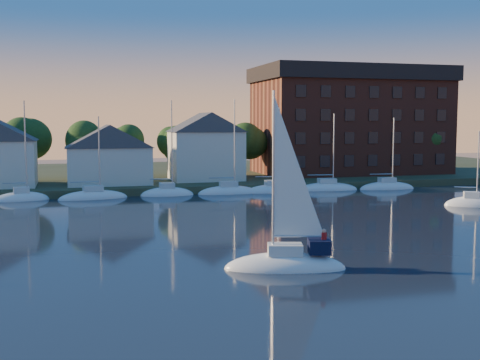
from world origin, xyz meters
name	(u,v)px	position (x,y,z in m)	size (l,w,h in m)	color
ground	(310,315)	(0.00, 0.00, 0.00)	(260.00, 260.00, 0.00)	black
shoreline_land	(139,178)	(0.00, 75.00, 0.00)	(160.00, 50.00, 2.00)	#373E24
wooden_dock	(158,194)	(0.00, 52.00, 0.00)	(120.00, 3.00, 1.00)	brown
clubhouse_centre	(109,154)	(-6.00, 57.00, 5.13)	(11.55, 8.40, 8.08)	white
clubhouse_east	(206,146)	(8.00, 59.00, 6.00)	(10.50, 8.40, 9.80)	white
condo_block	(350,120)	(34.00, 64.95, 9.79)	(31.00, 17.00, 17.40)	brown
tree_line	(160,137)	(2.00, 63.00, 7.18)	(93.40, 5.40, 8.90)	#3A281A
moored_fleet	(130,197)	(-4.00, 49.00, 0.10)	(79.50, 2.40, 12.05)	white
hero_sailboat	(287,261)	(2.15, 9.06, 0.54)	(8.27, 4.58, 12.55)	white
drifting_sailboat_right	(471,205)	(32.16, 30.57, 0.10)	(5.95, 4.52, 9.56)	white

